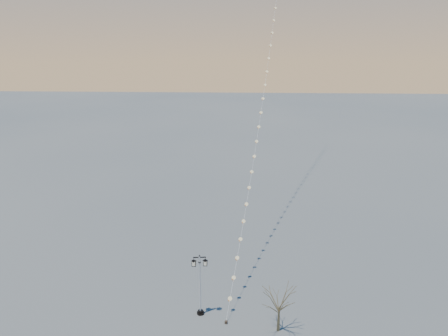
{
  "coord_description": "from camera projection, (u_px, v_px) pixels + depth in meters",
  "views": [
    {
      "loc": [
        2.41,
        -26.84,
        21.6
      ],
      "look_at": [
        0.66,
        8.66,
        10.58
      ],
      "focal_mm": 33.45,
      "sensor_mm": 36.0,
      "label": 1
    }
  ],
  "objects": [
    {
      "name": "bare_tree",
      "position": [
        279.0,
        301.0,
        31.52
      ],
      "size": [
        2.3,
        2.3,
        3.81
      ],
      "rotation": [
        0.0,
        0.0,
        0.15
      ],
      "color": "brown",
      "rests_on": "ground"
    },
    {
      "name": "ground",
      "position": [
        210.0,
        332.0,
        32.11
      ],
      "size": [
        300.0,
        300.0,
        0.0
      ],
      "primitive_type": "plane",
      "color": "#595B5A",
      "rests_on": "ground"
    },
    {
      "name": "street_lamp",
      "position": [
        200.0,
        282.0,
        33.37
      ],
      "size": [
        1.37,
        0.6,
        5.41
      ],
      "rotation": [
        0.0,
        0.0,
        0.12
      ],
      "color": "black",
      "rests_on": "ground"
    },
    {
      "name": "kite_train",
      "position": [
        270.0,
        26.0,
        50.21
      ],
      "size": [
        8.81,
        51.23,
        46.35
      ],
      "rotation": [
        0.0,
        0.0,
        0.27
      ],
      "color": "#312419",
      "rests_on": "ground"
    }
  ]
}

